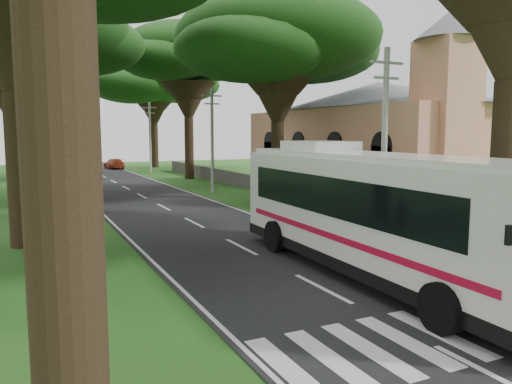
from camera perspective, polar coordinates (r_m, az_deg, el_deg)
The scene contains 17 objects.
ground at distance 13.68m, azimuth 12.23°, elevation -13.12°, with size 140.00×140.00×0.00m, color #224E16.
road at distance 36.31m, azimuth -12.57°, elevation -0.66°, with size 8.00×120.00×0.04m, color black.
crosswalk at distance 12.27m, azimuth 18.15°, elevation -15.70°, with size 8.00×3.00×0.01m, color silver.
property_wall at distance 38.32m, azimuth 0.98°, elevation 0.78°, with size 0.35×50.00×1.20m, color #383533.
church at distance 40.86m, azimuth 13.86°, elevation 7.01°, with size 14.00×24.00×11.60m.
pole_near at distance 21.00m, azimuth 14.45°, elevation 5.38°, with size 1.60×0.24×8.00m.
pole_mid at distance 38.55m, azimuth -5.03°, elevation 6.12°, with size 1.60×0.24×8.00m.
pole_far at distance 57.72m, azimuth -12.01°, elevation 6.22°, with size 1.60×0.24×8.00m.
tree_l_midb at distance 40.78m, azimuth -25.46°, elevation 16.34°, with size 15.37×15.37×15.19m.
tree_l_far at distance 58.61m, azimuth -26.51°, elevation 13.43°, with size 14.29×14.29×15.26m.
tree_r_mida at distance 34.63m, azimuth 2.54°, elevation 16.93°, with size 13.64×13.64×13.74m.
tree_r_midb at distance 51.14m, azimuth -7.82°, elevation 15.44°, with size 13.05×13.05×15.32m.
tree_r_far at distance 68.51m, azimuth -11.67°, elevation 12.58°, with size 15.97×15.97×15.14m.
coach_bus at distance 16.38m, azimuth 13.11°, elevation -2.11°, with size 3.47×13.54×3.97m.
distant_car_a at distance 48.13m, azimuth -19.44°, elevation 1.84°, with size 1.77×4.39×1.50m, color #A5A6AA.
distant_car_c at distance 66.35m, azimuth -15.89°, elevation 3.14°, with size 1.82×4.48×1.30m, color maroon.
pedestrian at distance 18.82m, azimuth -20.08°, elevation -5.37°, with size 0.58×0.38×1.59m, color black.
Camera 1 is at (-7.94, -10.13, 4.63)m, focal length 35.00 mm.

